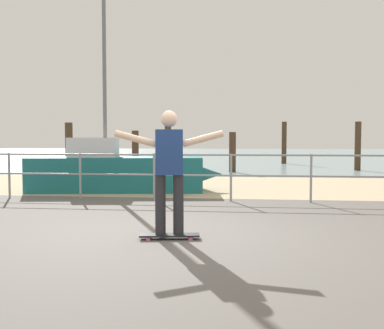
{
  "coord_description": "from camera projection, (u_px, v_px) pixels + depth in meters",
  "views": [
    {
      "loc": [
        0.9,
        -6.05,
        1.35
      ],
      "look_at": [
        -0.05,
        2.0,
        0.9
      ],
      "focal_mm": 41.95,
      "sensor_mm": 36.0,
      "label": 1
    }
  ],
  "objects": [
    {
      "name": "groyne_post_3",
      "position": [
        232.0,
        152.0,
        18.43
      ],
      "size": [
        0.28,
        0.28,
        1.66
      ],
      "primitive_type": "cylinder",
      "color": "#422D1E",
      "rests_on": "ground"
    },
    {
      "name": "groyne_post_2",
      "position": [
        168.0,
        147.0,
        18.63
      ],
      "size": [
        0.27,
        0.27,
        2.13
      ],
      "primitive_type": "cylinder",
      "color": "#422D1E",
      "rests_on": "ground"
    },
    {
      "name": "groyne_post_5",
      "position": [
        358.0,
        146.0,
        19.32
      ],
      "size": [
        0.26,
        0.26,
        2.13
      ],
      "primitive_type": "cylinder",
      "color": "#422D1E",
      "rests_on": "ground"
    },
    {
      "name": "beach_strip",
      "position": [
        213.0,
        186.0,
        13.12
      ],
      "size": [
        24.0,
        6.0,
        0.04
      ],
      "primitive_type": "cube",
      "color": "tan",
      "rests_on": "ground"
    },
    {
      "name": "ground_plane",
      "position": [
        166.0,
        256.0,
        5.19
      ],
      "size": [
        24.0,
        10.0,
        0.04
      ],
      "primitive_type": "cube",
      "color": "#605B56",
      "rests_on": "ground"
    },
    {
      "name": "groyne_post_4",
      "position": [
        284.0,
        143.0,
        24.88
      ],
      "size": [
        0.27,
        0.27,
        2.34
      ],
      "primitive_type": "cylinder",
      "color": "#422D1E",
      "rests_on": "ground"
    },
    {
      "name": "groyne_post_1",
      "position": [
        135.0,
        148.0,
        24.09
      ],
      "size": [
        0.36,
        0.36,
        1.84
      ],
      "primitive_type": "cylinder",
      "color": "#422D1E",
      "rests_on": "ground"
    },
    {
      "name": "sea_surface",
      "position": [
        235.0,
        154.0,
        40.89
      ],
      "size": [
        72.0,
        50.0,
        0.04
      ],
      "primitive_type": "cube",
      "color": "#849EA3",
      "rests_on": "ground"
    },
    {
      "name": "groyne_post_0",
      "position": [
        69.0,
        145.0,
        21.85
      ],
      "size": [
        0.36,
        0.36,
        2.18
      ],
      "primitive_type": "cylinder",
      "color": "#422D1E",
      "rests_on": "ground"
    },
    {
      "name": "skateboard",
      "position": [
        170.0,
        235.0,
        6.0
      ],
      "size": [
        0.82,
        0.32,
        0.08
      ],
      "color": "black",
      "rests_on": "ground"
    },
    {
      "name": "railing_fence",
      "position": [
        154.0,
        169.0,
        9.84
      ],
      "size": [
        10.16,
        0.05,
        1.05
      ],
      "color": "gray",
      "rests_on": "ground"
    },
    {
      "name": "sailboat",
      "position": [
        123.0,
        171.0,
        11.65
      ],
      "size": [
        5.05,
        2.0,
        5.83
      ],
      "color": "#19666B",
      "rests_on": "ground"
    },
    {
      "name": "skateboarder",
      "position": [
        169.0,
        165.0,
        5.95
      ],
      "size": [
        1.44,
        0.3,
        1.65
      ],
      "color": "#26262B",
      "rests_on": "skateboard"
    }
  ]
}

